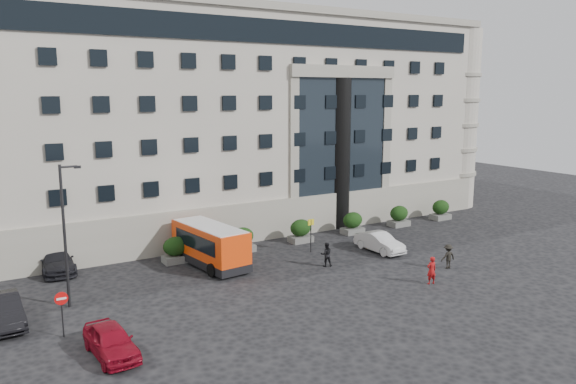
% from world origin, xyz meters
% --- Properties ---
extents(ground, '(120.00, 120.00, 0.00)m').
position_xyz_m(ground, '(0.00, 0.00, 0.00)').
color(ground, black).
rests_on(ground, ground).
extents(civic_building, '(44.00, 24.00, 18.00)m').
position_xyz_m(civic_building, '(6.00, 22.00, 9.00)').
color(civic_building, '#A39C90').
rests_on(civic_building, ground).
extents(entrance_column, '(1.80, 1.80, 13.00)m').
position_xyz_m(entrance_column, '(12.00, 10.30, 6.50)').
color(entrance_column, black).
rests_on(entrance_column, ground).
extents(hedge_a, '(1.80, 1.26, 1.84)m').
position_xyz_m(hedge_a, '(-4.00, 7.80, 0.93)').
color(hedge_a, '#5E5E5B').
rests_on(hedge_a, ground).
extents(hedge_b, '(1.80, 1.26, 1.84)m').
position_xyz_m(hedge_b, '(1.20, 7.80, 0.93)').
color(hedge_b, '#5E5E5B').
rests_on(hedge_b, ground).
extents(hedge_c, '(1.80, 1.26, 1.84)m').
position_xyz_m(hedge_c, '(6.40, 7.80, 0.93)').
color(hedge_c, '#5E5E5B').
rests_on(hedge_c, ground).
extents(hedge_d, '(1.80, 1.26, 1.84)m').
position_xyz_m(hedge_d, '(11.60, 7.80, 0.93)').
color(hedge_d, '#5E5E5B').
rests_on(hedge_d, ground).
extents(hedge_e, '(1.80, 1.26, 1.84)m').
position_xyz_m(hedge_e, '(16.80, 7.80, 0.93)').
color(hedge_e, '#5E5E5B').
rests_on(hedge_e, ground).
extents(hedge_f, '(1.80, 1.26, 1.84)m').
position_xyz_m(hedge_f, '(22.00, 7.80, 0.93)').
color(hedge_f, '#5E5E5B').
rests_on(hedge_f, ground).
extents(street_lamp, '(1.16, 0.18, 8.00)m').
position_xyz_m(street_lamp, '(-11.94, 3.00, 4.37)').
color(street_lamp, '#262628').
rests_on(street_lamp, ground).
extents(bus_stop_sign, '(0.50, 0.08, 2.52)m').
position_xyz_m(bus_stop_sign, '(5.50, 5.00, 1.73)').
color(bus_stop_sign, '#262628').
rests_on(bus_stop_sign, ground).
extents(no_entry_sign, '(0.64, 0.16, 2.32)m').
position_xyz_m(no_entry_sign, '(-13.00, -1.04, 1.65)').
color(no_entry_sign, '#262628').
rests_on(no_entry_sign, ground).
extents(minibus, '(3.21, 7.05, 2.85)m').
position_xyz_m(minibus, '(-2.24, 5.85, 1.57)').
color(minibus, '#EA3C0B').
rests_on(minibus, ground).
extents(parked_car_a, '(1.96, 4.29, 1.43)m').
position_xyz_m(parked_car_a, '(-11.50, -4.23, 0.71)').
color(parked_car_a, maroon).
rests_on(parked_car_a, ground).
extents(parked_car_b, '(1.88, 4.84, 1.57)m').
position_xyz_m(parked_car_b, '(-15.37, 2.10, 0.79)').
color(parked_car_b, black).
rests_on(parked_car_b, ground).
extents(parked_car_c, '(2.32, 5.19, 1.48)m').
position_xyz_m(parked_car_c, '(-11.50, 10.07, 0.74)').
color(parked_car_c, black).
rests_on(parked_car_c, ground).
extents(parked_car_d, '(2.79, 4.86, 1.28)m').
position_xyz_m(parked_car_d, '(-12.95, 12.19, 0.64)').
color(parked_car_d, black).
rests_on(parked_car_d, ground).
extents(white_taxi, '(1.60, 4.36, 1.43)m').
position_xyz_m(white_taxi, '(10.00, 2.47, 0.71)').
color(white_taxi, silver).
rests_on(white_taxi, ground).
extents(pedestrian_a, '(0.71, 0.54, 1.76)m').
position_xyz_m(pedestrian_a, '(8.01, -4.78, 0.88)').
color(pedestrian_a, '#9E0F11').
rests_on(pedestrian_a, ground).
extents(pedestrian_b, '(0.99, 0.89, 1.68)m').
position_xyz_m(pedestrian_b, '(4.51, 1.59, 0.84)').
color(pedestrian_b, black).
rests_on(pedestrian_b, ground).
extents(pedestrian_c, '(1.14, 0.72, 1.68)m').
position_xyz_m(pedestrian_c, '(11.28, -3.09, 0.84)').
color(pedestrian_c, black).
rests_on(pedestrian_c, ground).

